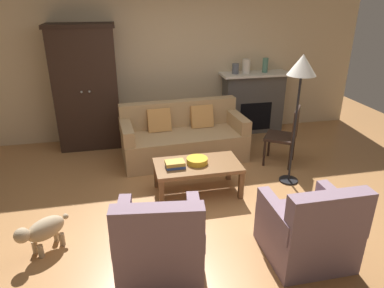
% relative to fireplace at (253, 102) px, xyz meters
% --- Properties ---
extents(ground_plane, '(9.60, 9.60, 0.00)m').
position_rel_fireplace_xyz_m(ground_plane, '(-1.55, -2.30, -0.57)').
color(ground_plane, '#B27A47').
extents(back_wall, '(7.20, 0.10, 2.80)m').
position_rel_fireplace_xyz_m(back_wall, '(-1.55, 0.25, 0.83)').
color(back_wall, beige).
rests_on(back_wall, ground).
extents(fireplace, '(1.26, 0.48, 1.12)m').
position_rel_fireplace_xyz_m(fireplace, '(0.00, 0.00, 0.00)').
color(fireplace, '#4C4947').
rests_on(fireplace, ground).
extents(armoire, '(1.06, 0.57, 2.02)m').
position_rel_fireplace_xyz_m(armoire, '(-2.95, -0.08, 0.44)').
color(armoire, black).
rests_on(armoire, ground).
extents(couch, '(1.96, 0.96, 0.86)m').
position_rel_fireplace_xyz_m(couch, '(-1.50, -0.89, -0.25)').
color(couch, tan).
rests_on(couch, ground).
extents(coffee_table, '(1.10, 0.60, 0.42)m').
position_rel_fireplace_xyz_m(coffee_table, '(-1.53, -2.02, -0.20)').
color(coffee_table, brown).
rests_on(coffee_table, ground).
extents(fruit_bowl, '(0.27, 0.27, 0.07)m').
position_rel_fireplace_xyz_m(fruit_bowl, '(-1.53, -2.00, -0.11)').
color(fruit_bowl, gold).
rests_on(fruit_bowl, coffee_table).
extents(book_stack, '(0.25, 0.18, 0.08)m').
position_rel_fireplace_xyz_m(book_stack, '(-1.83, -2.06, -0.11)').
color(book_stack, '#38569E').
rests_on(book_stack, coffee_table).
extents(mantel_vase_slate, '(0.12, 0.12, 0.18)m').
position_rel_fireplace_xyz_m(mantel_vase_slate, '(-0.38, -0.02, 0.64)').
color(mantel_vase_slate, '#565B66').
rests_on(mantel_vase_slate, fireplace).
extents(mantel_vase_cream, '(0.14, 0.14, 0.25)m').
position_rel_fireplace_xyz_m(mantel_vase_cream, '(-0.18, -0.02, 0.68)').
color(mantel_vase_cream, beige).
rests_on(mantel_vase_cream, fireplace).
extents(mantel_vase_jade, '(0.10, 0.10, 0.26)m').
position_rel_fireplace_xyz_m(mantel_vase_jade, '(0.18, -0.02, 0.68)').
color(mantel_vase_jade, slate).
rests_on(mantel_vase_jade, fireplace).
extents(armchair_near_left, '(0.87, 0.87, 0.88)m').
position_rel_fireplace_xyz_m(armchair_near_left, '(-2.19, -3.35, -0.25)').
color(armchair_near_left, gray).
rests_on(armchair_near_left, ground).
extents(armchair_near_right, '(0.78, 0.77, 0.88)m').
position_rel_fireplace_xyz_m(armchair_near_right, '(-0.76, -3.47, -0.25)').
color(armchair_near_right, gray).
rests_on(armchair_near_right, ground).
extents(side_chair_wooden, '(0.61, 0.61, 0.90)m').
position_rel_fireplace_xyz_m(side_chair_wooden, '(-0.02, -1.47, -0.06)').
color(side_chair_wooden, black).
rests_on(side_chair_wooden, ground).
extents(floor_lamp, '(0.36, 0.36, 1.76)m').
position_rel_fireplace_xyz_m(floor_lamp, '(-0.20, -2.00, 0.95)').
color(floor_lamp, black).
rests_on(floor_lamp, ground).
extents(dog, '(0.48, 0.43, 0.39)m').
position_rel_fireplace_xyz_m(dog, '(-3.30, -2.82, -0.32)').
color(dog, tan).
rests_on(dog, ground).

